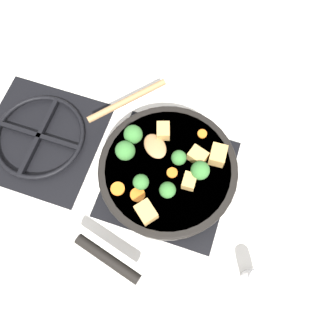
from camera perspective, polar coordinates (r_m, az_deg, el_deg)
ground_plane at (r=0.85m, az=0.00°, el=-1.89°), size 2.40×2.40×0.00m
front_burner_grate at (r=0.84m, az=0.00°, el=-1.66°), size 0.31×0.31×0.03m
rear_burner_grate at (r=0.94m, az=-21.37°, el=5.03°), size 0.31×0.31×0.03m
skillet_pan at (r=0.79m, az=-0.07°, el=-0.74°), size 0.43×0.33×0.06m
wooden_spoon at (r=0.81m, az=-5.01°, el=8.21°), size 0.22×0.22×0.02m
tofu_cube_center_large at (r=0.77m, az=8.67°, el=2.24°), size 0.05×0.04×0.04m
tofu_cube_near_handle at (r=0.72m, az=-3.82°, el=-7.68°), size 0.06×0.06×0.04m
tofu_cube_east_chunk at (r=0.76m, az=5.21°, el=2.08°), size 0.04×0.05×0.03m
tofu_cube_west_chunk at (r=0.78m, az=-0.83°, el=6.47°), size 0.05×0.04×0.03m
tofu_cube_back_piece at (r=0.74m, az=3.72°, el=-2.31°), size 0.04×0.03×0.03m
broccoli_floret_near_spoon at (r=0.72m, az=-0.08°, el=-3.87°), size 0.04×0.04×0.04m
broccoli_floret_center_top at (r=0.73m, az=-4.73°, el=-2.47°), size 0.04×0.04×0.04m
broccoli_floret_east_rim at (r=0.75m, az=1.90°, el=1.78°), size 0.04×0.04×0.04m
broccoli_floret_west_rim at (r=0.74m, az=5.62°, el=-0.42°), size 0.04×0.04×0.05m
broccoli_floret_north_edge at (r=0.77m, az=-6.09°, el=5.84°), size 0.04×0.04×0.05m
broccoli_floret_south_cluster at (r=0.76m, az=-7.45°, el=3.04°), size 0.05×0.05×0.05m
carrot_slice_orange_thin at (r=0.76m, az=0.72°, el=-0.83°), size 0.03×0.03×0.01m
carrot_slice_near_center at (r=0.76m, az=-8.75°, el=-3.59°), size 0.03×0.03×0.01m
carrot_slice_edge_slice at (r=0.75m, az=-5.30°, el=-4.65°), size 0.03×0.03×0.01m
carrot_slice_under_broccoli at (r=0.80m, az=5.98°, el=5.94°), size 0.02×0.02×0.01m
salt_shaker at (r=0.79m, az=14.52°, el=-17.96°), size 0.04×0.04×0.09m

